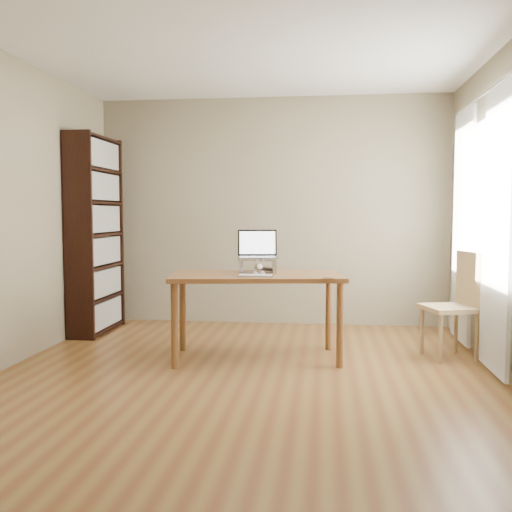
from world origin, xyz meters
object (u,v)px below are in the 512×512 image
at_px(desk, 257,284).
at_px(keyboard, 256,276).
at_px(laptop, 259,251).
at_px(cat, 258,265).
at_px(bookshelf, 96,235).
at_px(chair, 458,301).

relative_size(desk, keyboard, 5.31).
relative_size(desk, laptop, 4.11).
bearing_deg(cat, bookshelf, 141.19).
height_order(desk, cat, cat).
relative_size(laptop, cat, 0.78).
height_order(bookshelf, cat, bookshelf).
xyz_separation_m(desk, keyboard, (0.02, -0.22, 0.10)).
height_order(bookshelf, chair, bookshelf).
xyz_separation_m(laptop, chair, (1.75, 0.07, -0.44)).
xyz_separation_m(bookshelf, keyboard, (1.87, -1.17, -0.29)).
bearing_deg(bookshelf, chair, -11.45).
bearing_deg(cat, laptop, 67.34).
height_order(bookshelf, desk, bookshelf).
bearing_deg(keyboard, bookshelf, 148.32).
xyz_separation_m(bookshelf, chair, (3.61, -0.73, -0.54)).
relative_size(bookshelf, keyboard, 7.08).
distance_m(desk, laptop, 0.32).
distance_m(bookshelf, laptop, 2.02).
height_order(desk, laptop, laptop).
height_order(desk, keyboard, keyboard).
xyz_separation_m(laptop, keyboard, (0.02, -0.36, -0.19)).
height_order(bookshelf, keyboard, bookshelf).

